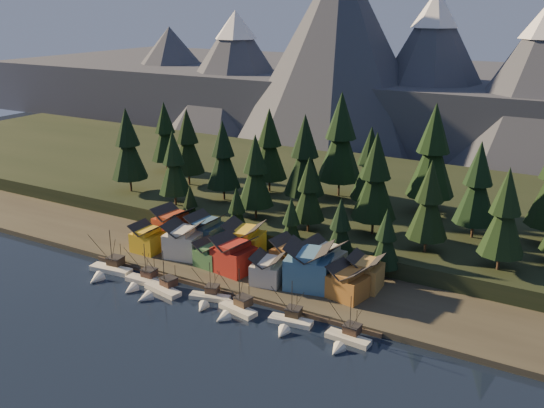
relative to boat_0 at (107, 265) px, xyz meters
The scene contains 46 objects.
ground 33.11m from the boat_0, 16.73° to the right, with size 500.00×500.00×0.00m, color black.
shore_strip 43.96m from the boat_0, 43.95° to the left, with size 400.00×50.00×1.50m, color #332E25.
hillside 86.48m from the boat_0, 68.55° to the left, with size 420.00×100.00×6.00m, color black.
dock 32.44m from the boat_0, 12.46° to the left, with size 80.00×4.00×1.00m, color #4C3F36.
mountain_ridge 207.28m from the boat_0, 82.34° to the left, with size 560.00×190.00×90.00m.
boat_0 is the anchor object (origin of this frame).
boat_1 11.81m from the boat_0, ahead, with size 10.40×11.28×11.35m.
boat_2 18.72m from the boat_0, ahead, with size 10.96×11.58×11.66m.
boat_3 31.04m from the boat_0, ahead, with size 10.19×10.67×10.11m.
boat_4 39.59m from the boat_0, ahead, with size 9.95×10.49×11.57m.
boat_5 52.57m from the boat_0, ahead, with size 10.07×10.76×10.96m.
boat_6 65.91m from the boat_0, ahead, with size 9.86×10.64×11.06m.
house_front_0 14.44m from the boat_0, 83.98° to the left, with size 7.79×7.38×7.66m.
house_front_1 20.60m from the boat_0, 53.39° to the left, with size 10.42×10.14×9.30m.
house_front_2 26.33m from the boat_0, 34.24° to the left, with size 7.41×7.45×6.57m.
house_front_3 32.66m from the boat_0, 27.08° to the left, with size 10.26×9.90×9.20m.
house_front_4 41.79m from the boat_0, 18.70° to the left, with size 8.23×8.69×7.23m.
house_front_5 51.86m from the boat_0, 18.48° to the left, with size 12.14×11.43×10.87m.
house_front_6 61.37m from the boat_0, 14.88° to the left, with size 9.06×8.72×7.83m.
house_back_0 23.59m from the boat_0, 82.52° to the left, with size 9.86×9.54×9.87m.
house_back_1 27.66m from the boat_0, 59.35° to the left, with size 8.93×9.03×9.59m.
house_back_2 35.46m from the boat_0, 39.90° to the left, with size 10.94×10.31×10.14m.
house_back_3 47.02m from the boat_0, 27.22° to the left, with size 9.59×8.75×8.88m.
house_back_4 54.99m from the boat_0, 23.92° to the left, with size 9.68×9.37×9.65m.
house_back_5 64.93m from the boat_0, 20.04° to the left, with size 7.70×7.79×8.33m.
tree_hill_0 55.57m from the boat_0, 125.56° to the left, with size 11.99×11.99×27.93m.
tree_hill_1 63.93m from the boat_0, 107.44° to the left, with size 11.31×11.31×26.34m.
tree_hill_2 42.74m from the boat_0, 102.27° to the left, with size 10.11×10.11×23.56m.
tree_hill_3 53.53m from the boat_0, 88.15° to the left, with size 10.99×10.99×25.59m.
tree_hill_4 68.85m from the boat_0, 81.64° to the left, with size 11.94×11.94×27.81m.
tree_hill_5 48.22m from the boat_0, 64.14° to the left, with size 10.70×10.70×24.92m.
tree_hill_6 65.01m from the boat_0, 63.53° to the left, with size 12.46×12.46×29.04m.
tree_hill_7 55.95m from the boat_0, 45.65° to the left, with size 9.07×9.07×21.13m.
tree_hill_8 79.42m from the boat_0, 53.86° to the left, with size 11.15×11.15×25.96m.
tree_hill_9 72.88m from the boat_0, 40.31° to the left, with size 12.10×12.10×28.18m.
tree_hill_10 96.13m from the boat_0, 48.84° to the left, with size 14.18×14.18×33.03m.
tree_hill_11 82.28m from the boat_0, 30.18° to the left, with size 10.29×10.29×23.97m.
tree_hill_12 97.71m from the boat_0, 36.04° to the left, with size 11.33×11.33×26.39m.
tree_hill_13 97.27m from the boat_0, 23.71° to the left, with size 10.72×10.72×24.98m.
tree_hill_15 82.15m from the boat_0, 66.43° to the left, with size 14.52×14.52×33.83m.
tree_hill_16 79.58m from the boat_0, 117.97° to the left, with size 11.10×11.10×25.86m.
tree_shore_0 31.57m from the boat_0, 83.21° to the left, with size 6.38×6.38×14.87m.
tree_shore_1 37.21m from the boat_0, 57.23° to the left, with size 7.18×7.18×16.72m.
tree_shore_2 48.34m from the boat_0, 39.77° to the left, with size 7.00×7.00×16.30m.
tree_shore_3 59.84m from the boat_0, 31.06° to the left, with size 7.97×7.97×18.57m.
tree_shore_4 70.23m from the boat_0, 25.96° to the left, with size 7.64×7.64×17.81m.
Camera 1 is at (75.15, -91.59, 65.81)m, focal length 40.00 mm.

